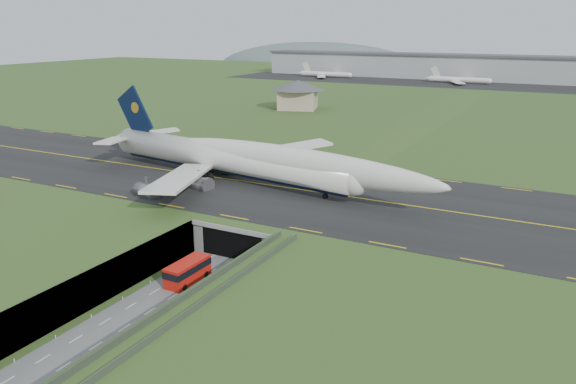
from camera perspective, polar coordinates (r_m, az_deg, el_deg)
The scene contains 10 objects.
ground at distance 91.53m, azimuth -8.45°, elevation -8.58°, with size 900.00×900.00×0.00m, color #315120.
airfield_deck at distance 90.31m, azimuth -8.53°, elevation -6.85°, with size 800.00×800.00×6.00m, color gray.
trench_road at distance 86.21m, azimuth -11.42°, elevation -10.32°, with size 12.00×75.00×0.20m, color slate.
taxiway at distance 115.81m, azimuth 1.02°, elevation 0.25°, with size 800.00×44.00×0.18m, color black.
tunnel_portal at distance 103.10m, azimuth -3.08°, elevation -3.47°, with size 17.00×22.30×6.00m.
guideway at distance 69.64m, azimuth -10.55°, elevation -12.29°, with size 3.00×53.00×7.05m.
jumbo_jet at distance 119.52m, azimuth -4.18°, elevation 3.26°, with size 89.17×57.88×19.33m.
shuttle_tram at distance 89.59m, azimuth -10.17°, elevation -7.94°, with size 3.31×8.32×3.36m.
service_building at distance 229.70m, azimuth 1.01°, elevation 10.13°, with size 26.98×26.98×11.65m.
cargo_terminal at distance 369.97m, azimuth 20.35°, elevation 11.73°, with size 320.00×67.00×15.60m.
Camera 1 is at (49.91, -66.33, 38.59)m, focal length 35.00 mm.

